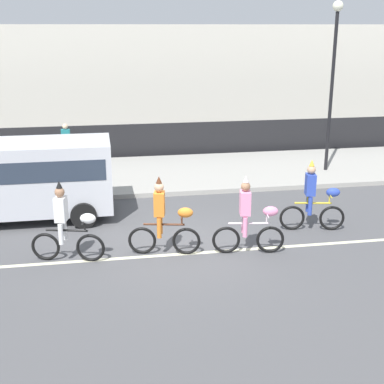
# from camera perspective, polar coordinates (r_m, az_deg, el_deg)

# --- Properties ---
(ground_plane) EXTENTS (80.00, 80.00, 0.00)m
(ground_plane) POSITION_cam_1_polar(r_m,az_deg,el_deg) (13.26, -1.34, -5.77)
(ground_plane) COLOR #4C4C4F
(road_centre_line) EXTENTS (36.00, 0.14, 0.01)m
(road_centre_line) POSITION_cam_1_polar(r_m,az_deg,el_deg) (12.80, -1.00, -6.62)
(road_centre_line) COLOR beige
(road_centre_line) RESTS_ON ground
(sidewalk_curb) EXTENTS (60.00, 5.00, 0.15)m
(sidewalk_curb) POSITION_cam_1_polar(r_m,az_deg,el_deg) (19.34, -4.23, 1.91)
(sidewalk_curb) COLOR #9E9B93
(sidewalk_curb) RESTS_ON ground
(fence_line) EXTENTS (40.00, 0.08, 1.40)m
(fence_line) POSITION_cam_1_polar(r_m,az_deg,el_deg) (22.00, -5.04, 5.46)
(fence_line) COLOR black
(fence_line) RESTS_ON ground
(building_backdrop) EXTENTS (28.00, 8.00, 5.26)m
(building_backdrop) POSITION_cam_1_polar(r_m,az_deg,el_deg) (30.28, -5.05, 12.40)
(building_backdrop) COLOR beige
(building_backdrop) RESTS_ON ground
(parade_cyclist_zebra) EXTENTS (1.69, 0.58, 1.92)m
(parade_cyclist_zebra) POSITION_cam_1_polar(r_m,az_deg,el_deg) (12.47, -13.18, -3.62)
(parade_cyclist_zebra) COLOR black
(parade_cyclist_zebra) RESTS_ON ground
(parade_cyclist_orange) EXTENTS (1.70, 0.55, 1.92)m
(parade_cyclist_orange) POSITION_cam_1_polar(r_m,az_deg,el_deg) (12.51, -2.95, -3.08)
(parade_cyclist_orange) COLOR black
(parade_cyclist_orange) RESTS_ON ground
(parade_cyclist_pink) EXTENTS (1.71, 0.52, 1.92)m
(parade_cyclist_pink) POSITION_cam_1_polar(r_m,az_deg,el_deg) (12.63, 6.15, -2.96)
(parade_cyclist_pink) COLOR black
(parade_cyclist_pink) RESTS_ON ground
(parade_cyclist_cobalt) EXTENTS (1.70, 0.54, 1.92)m
(parade_cyclist_cobalt) POSITION_cam_1_polar(r_m,az_deg,el_deg) (14.34, 12.86, -0.82)
(parade_cyclist_cobalt) COLOR black
(parade_cyclist_cobalt) RESTS_ON ground
(parked_van_silver) EXTENTS (5.00, 2.22, 2.18)m
(parked_van_silver) POSITION_cam_1_polar(r_m,az_deg,el_deg) (15.43, -17.66, 1.77)
(parked_van_silver) COLOR silver
(parked_van_silver) RESTS_ON ground
(street_lamp_post) EXTENTS (0.36, 0.36, 5.86)m
(street_lamp_post) POSITION_cam_1_polar(r_m,az_deg,el_deg) (19.60, 14.87, 13.22)
(street_lamp_post) COLOR black
(street_lamp_post) RESTS_ON sidewalk_curb
(pedestrian_onlooker) EXTENTS (0.32, 0.20, 1.62)m
(pedestrian_onlooker) POSITION_cam_1_polar(r_m,az_deg,el_deg) (20.39, -13.27, 5.01)
(pedestrian_onlooker) COLOR #33333D
(pedestrian_onlooker) RESTS_ON sidewalk_curb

